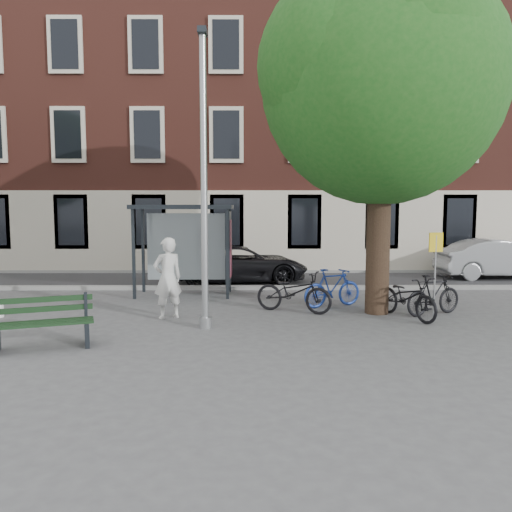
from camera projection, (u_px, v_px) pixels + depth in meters
The scene contains 17 objects.
ground at pixel (205, 328), 10.55m from camera, with size 90.00×90.00×0.00m, color #4C4C4F.
road at pixel (224, 280), 17.52m from camera, with size 40.00×4.00×0.01m, color #28282B.
curb_near at pixel (221, 288), 15.52m from camera, with size 40.00×0.25×0.12m, color gray.
curb_far at pixel (227, 271), 19.50m from camera, with size 40.00×0.25×0.12m, color gray.
building_row at pixel (231, 110), 22.81m from camera, with size 30.00×8.00×14.00m, color brown.
lamppost at pixel (204, 196), 10.28m from camera, with size 0.28×0.35×6.11m.
tree_right at pixel (384, 73), 11.41m from camera, with size 5.76×5.60×8.20m.
bus_shelter at pixel (197, 229), 14.45m from camera, with size 2.85×1.45×2.62m.
painter at pixel (168, 278), 11.42m from camera, with size 0.68×0.45×1.87m, color silver.
bench at pixel (42, 326), 9.01m from camera, with size 1.84×1.11×0.90m.
bike_a at pixel (294, 292), 12.11m from camera, with size 0.67×1.92×1.01m, color black.
bike_b at pixel (332, 288), 12.78m from camera, with size 0.47×1.65×0.99m, color navy.
bike_c at pixel (407, 297), 11.44m from camera, with size 0.65×1.88×0.99m, color black.
bike_d at pixel (434, 295), 11.79m from camera, with size 0.46×1.63×0.98m, color black.
car_dark at pixel (242, 264), 17.02m from camera, with size 2.07×4.49×1.25m, color black.
car_silver at pixel (499, 259), 17.94m from camera, with size 1.49×4.28×1.41m, color #979A9E.
notice_sign at pixel (436, 256), 11.48m from camera, with size 0.34×0.09×1.97m.
Camera 1 is at (1.01, -10.36, 2.54)m, focal length 35.00 mm.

